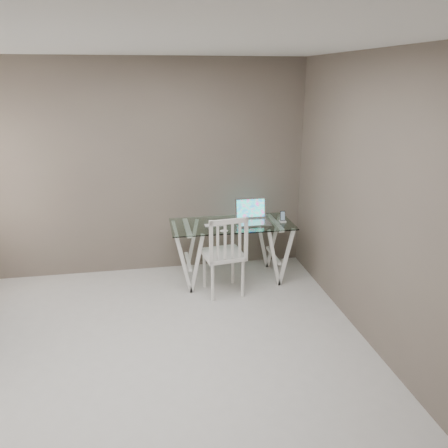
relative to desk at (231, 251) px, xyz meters
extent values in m
plane|color=beige|center=(-0.96, -1.74, -0.38)|extent=(4.50, 4.50, 0.00)
cube|color=white|center=(-0.96, -1.74, 2.32)|extent=(4.00, 4.50, 0.02)
cube|color=#62574D|center=(-0.96, 0.51, 0.97)|extent=(4.00, 0.02, 2.70)
cube|color=#62574D|center=(1.04, -1.74, 0.97)|extent=(0.02, 4.50, 2.70)
cube|color=silver|center=(0.00, 0.00, 0.36)|extent=(1.50, 0.70, 0.01)
cube|color=white|center=(-0.55, 0.00, -0.02)|extent=(0.24, 0.62, 0.72)
cube|color=white|center=(0.55, 0.00, -0.02)|extent=(0.24, 0.62, 0.72)
cube|color=silver|center=(-0.17, -0.33, 0.10)|extent=(0.50, 0.50, 0.04)
cylinder|color=silver|center=(-0.32, -0.54, -0.15)|extent=(0.04, 0.04, 0.46)
cylinder|color=silver|center=(0.04, -0.49, -0.15)|extent=(0.04, 0.04, 0.46)
cylinder|color=silver|center=(-0.37, -0.17, -0.15)|extent=(0.04, 0.04, 0.46)
cylinder|color=silver|center=(-0.01, -0.13, -0.15)|extent=(0.04, 0.04, 0.46)
cube|color=silver|center=(-0.14, -0.54, 0.35)|extent=(0.45, 0.09, 0.51)
cube|color=#BBBCC0|center=(0.27, -0.03, 0.37)|extent=(0.39, 0.27, 0.02)
cube|color=#19D899|center=(0.27, 0.13, 0.51)|extent=(0.39, 0.05, 0.26)
cube|color=silver|center=(-0.22, -0.03, 0.37)|extent=(0.25, 0.11, 0.01)
ellipsoid|color=silver|center=(-0.15, -0.29, 0.38)|extent=(0.10, 0.06, 0.03)
cube|color=white|center=(0.64, -0.05, 0.37)|extent=(0.07, 0.07, 0.02)
cube|color=black|center=(0.64, -0.04, 0.44)|extent=(0.06, 0.03, 0.12)
camera|label=1|loc=(-0.99, -4.99, 2.08)|focal=35.00mm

